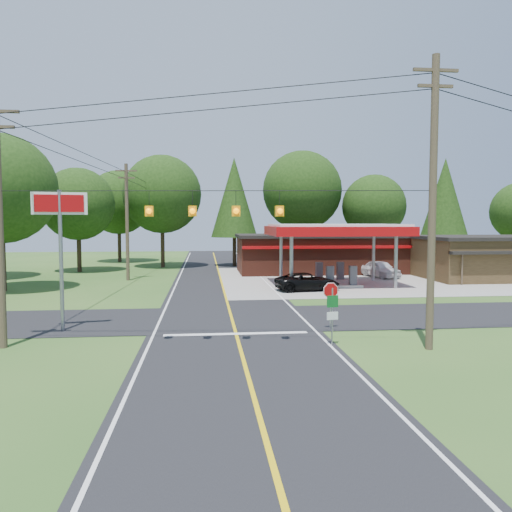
{
  "coord_description": "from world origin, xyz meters",
  "views": [
    {
      "loc": [
        -1.39,
        -25.77,
        5.1
      ],
      "look_at": [
        2.0,
        7.0,
        2.8
      ],
      "focal_mm": 35.0,
      "sensor_mm": 36.0,
      "label": 1
    }
  ],
  "objects": [
    {
      "name": "octagonal_stop_sign",
      "position": [
        4.5,
        -3.01,
        1.67
      ],
      "size": [
        0.78,
        0.19,
        2.25
      ],
      "color": "gray",
      "rests_on": "ground"
    },
    {
      "name": "gas_canopy",
      "position": [
        9.0,
        13.0,
        4.27
      ],
      "size": [
        10.6,
        7.4,
        4.88
      ],
      "color": "gray",
      "rests_on": "ground"
    },
    {
      "name": "route_sign_post",
      "position": [
        3.8,
        -6.02,
        1.43
      ],
      "size": [
        0.49,
        0.12,
        2.38
      ],
      "color": "gray",
      "rests_on": "ground"
    },
    {
      "name": "cross_road",
      "position": [
        0.0,
        0.0,
        0.01
      ],
      "size": [
        70.0,
        7.0,
        0.02
      ],
      "primitive_type": "cube",
      "color": "black",
      "rests_on": "ground"
    },
    {
      "name": "utility_pole_near_right",
      "position": [
        7.5,
        -7.0,
        5.96
      ],
      "size": [
        1.8,
        0.3,
        11.5
      ],
      "color": "#473828",
      "rests_on": "ground"
    },
    {
      "name": "convenience_store",
      "position": [
        10.0,
        22.98,
        1.92
      ],
      "size": [
        16.4,
        7.55,
        3.8
      ],
      "color": "#582519",
      "rests_on": "ground"
    },
    {
      "name": "suv_car",
      "position": [
        6.1,
        10.0,
        0.65
      ],
      "size": [
        5.24,
        5.24,
        1.31
      ],
      "primitive_type": "imported",
      "rotation": [
        0.0,
        0.0,
        1.69
      ],
      "color": "black",
      "rests_on": "ground"
    },
    {
      "name": "utility_pole_far_left",
      "position": [
        -8.0,
        18.0,
        5.2
      ],
      "size": [
        1.8,
        0.3,
        10.0
      ],
      "color": "#473828",
      "rests_on": "ground"
    },
    {
      "name": "ground",
      "position": [
        0.0,
        0.0,
        0.0
      ],
      "size": [
        120.0,
        120.0,
        0.0
      ],
      "primitive_type": "plane",
      "color": "#29521C",
      "rests_on": "ground"
    },
    {
      "name": "lane_center_yellow",
      "position": [
        0.0,
        0.0,
        0.03
      ],
      "size": [
        0.15,
        110.0,
        0.0
      ],
      "primitive_type": "cube",
      "color": "yellow",
      "rests_on": "main_highway"
    },
    {
      "name": "overhead_beacons",
      "position": [
        -1.0,
        -6.0,
        6.21
      ],
      "size": [
        17.04,
        2.04,
        1.03
      ],
      "color": "black",
      "rests_on": "ground"
    },
    {
      "name": "utility_pole_north",
      "position": [
        -6.5,
        35.0,
        4.75
      ],
      "size": [
        0.3,
        0.3,
        9.5
      ],
      "color": "#473828",
      "rests_on": "ground"
    },
    {
      "name": "treeline_backdrop",
      "position": [
        0.82,
        24.01,
        7.49
      ],
      "size": [
        70.27,
        51.59,
        13.3
      ],
      "color": "#332316",
      "rests_on": "ground"
    },
    {
      "name": "sedan_car",
      "position": [
        14.48,
        17.82,
        0.76
      ],
      "size": [
        5.45,
        5.45,
        1.52
      ],
      "primitive_type": "imported",
      "rotation": [
        0.0,
        0.0,
        0.26
      ],
      "color": "white",
      "rests_on": "ground"
    },
    {
      "name": "big_stop_sign",
      "position": [
        -8.0,
        -2.01,
        4.82
      ],
      "size": [
        2.4,
        0.54,
        6.53
      ],
      "color": "gray",
      "rests_on": "ground"
    },
    {
      "name": "main_highway",
      "position": [
        0.0,
        0.0,
        0.01
      ],
      "size": [
        8.0,
        120.0,
        0.02
      ],
      "primitive_type": "cube",
      "color": "black",
      "rests_on": "ground"
    }
  ]
}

